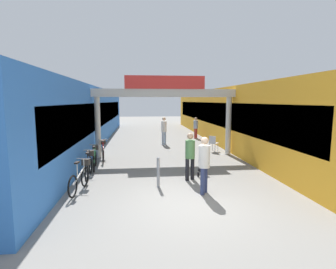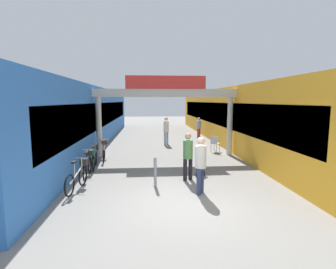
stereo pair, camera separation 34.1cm
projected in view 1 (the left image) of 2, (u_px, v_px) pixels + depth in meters
name	position (u px, v px, depth m)	size (l,w,h in m)	color
ground_plane	(187.00, 204.00, 7.23)	(80.00, 80.00, 0.00)	gray
storefront_left	(82.00, 116.00, 17.29)	(3.00, 26.00, 3.60)	blue
storefront_right	(231.00, 115.00, 18.39)	(3.00, 26.00, 3.60)	gold
arcade_sign_gateway	(165.00, 100.00, 13.14)	(7.40, 0.47, 4.05)	beige
pedestrian_with_dog	(190.00, 153.00, 9.30)	(0.46, 0.46, 1.70)	black
pedestrian_companion	(204.00, 161.00, 7.91)	(0.47, 0.47, 1.75)	navy
pedestrian_carrying_crate	(164.00, 129.00, 16.79)	(0.48, 0.48, 1.79)	#8C9EB2
pedestrian_elderly_walking	(196.00, 126.00, 19.69)	(0.48, 0.48, 1.59)	#99332D
dog_on_leash	(203.00, 169.00, 9.88)	(0.55, 0.62, 0.46)	black
bicycle_silver_nearest	(80.00, 177.00, 8.26)	(0.46, 1.68, 0.98)	black
bicycle_black_second	(89.00, 166.00, 9.71)	(0.46, 1.69, 0.98)	black
bicycle_green_third	(95.00, 158.00, 10.97)	(0.46, 1.69, 0.98)	black
bicycle_red_farthest	(103.00, 151.00, 12.43)	(0.46, 1.69, 0.98)	black
bollard_post_metal	(158.00, 172.00, 8.59)	(0.10, 0.10, 1.01)	gray
cafe_chair_aluminium_nearer	(213.00, 142.00, 14.54)	(0.57, 0.57, 0.89)	gray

